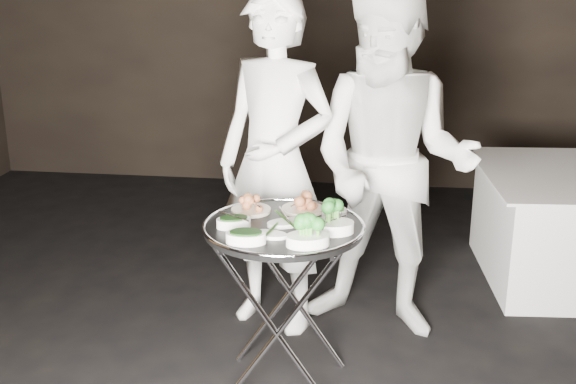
# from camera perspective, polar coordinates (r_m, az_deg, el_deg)

# --- Properties ---
(wall_back) EXTENTS (6.00, 0.05, 3.00)m
(wall_back) POSITION_cam_1_polar(r_m,az_deg,el_deg) (6.48, 2.20, 13.63)
(wall_back) COLOR black
(wall_back) RESTS_ON floor
(tray_stand) EXTENTS (0.56, 0.48, 0.83)m
(tray_stand) POSITION_cam_1_polar(r_m,az_deg,el_deg) (3.41, -0.33, -8.58)
(tray_stand) COLOR silver
(tray_stand) RESTS_ON floor
(serving_tray) EXTENTS (0.74, 0.74, 0.04)m
(serving_tray) POSITION_cam_1_polar(r_m,az_deg,el_deg) (3.26, -0.34, -2.78)
(serving_tray) COLOR black
(serving_tray) RESTS_ON tray_stand
(potato_plate_a) EXTENTS (0.19, 0.19, 0.07)m
(potato_plate_a) POSITION_cam_1_polar(r_m,az_deg,el_deg) (3.42, -2.95, -1.11)
(potato_plate_a) COLOR beige
(potato_plate_a) RESTS_ON serving_tray
(potato_plate_b) EXTENTS (0.20, 0.20, 0.07)m
(potato_plate_b) POSITION_cam_1_polar(r_m,az_deg,el_deg) (3.43, 1.16, -1.01)
(potato_plate_b) COLOR beige
(potato_plate_b) RESTS_ON serving_tray
(greens_bowl) EXTENTS (0.12, 0.12, 0.07)m
(greens_bowl) POSITION_cam_1_polar(r_m,az_deg,el_deg) (3.34, 3.67, -1.55)
(greens_bowl) COLOR white
(greens_bowl) RESTS_ON serving_tray
(asparagus_plate_a) EXTENTS (0.21, 0.18, 0.04)m
(asparagus_plate_a) POSITION_cam_1_polar(r_m,az_deg,el_deg) (3.25, -0.14, -2.35)
(asparagus_plate_a) COLOR white
(asparagus_plate_a) RESTS_ON serving_tray
(asparagus_plate_b) EXTENTS (0.17, 0.12, 0.03)m
(asparagus_plate_b) POSITION_cam_1_polar(r_m,az_deg,el_deg) (3.12, -1.48, -3.29)
(asparagus_plate_b) COLOR white
(asparagus_plate_b) RESTS_ON serving_tray
(spinach_bowl_a) EXTENTS (0.18, 0.15, 0.06)m
(spinach_bowl_a) POSITION_cam_1_polar(r_m,az_deg,el_deg) (3.23, -4.31, -2.30)
(spinach_bowl_a) COLOR white
(spinach_bowl_a) RESTS_ON serving_tray
(spinach_bowl_b) EXTENTS (0.18, 0.12, 0.07)m
(spinach_bowl_b) POSITION_cam_1_polar(r_m,az_deg,el_deg) (3.05, -3.35, -3.46)
(spinach_bowl_b) COLOR white
(spinach_bowl_b) RESTS_ON serving_tray
(broccoli_bowl_a) EXTENTS (0.21, 0.16, 0.08)m
(broccoli_bowl_a) POSITION_cam_1_polar(r_m,az_deg,el_deg) (3.17, 3.48, -2.56)
(broccoli_bowl_a) COLOR white
(broccoli_bowl_a) RESTS_ON serving_tray
(broccoli_bowl_b) EXTENTS (0.22, 0.19, 0.08)m
(broccoli_bowl_b) POSITION_cam_1_polar(r_m,az_deg,el_deg) (3.02, 1.58, -3.60)
(broccoli_bowl_b) COLOR white
(broccoli_bowl_b) RESTS_ON serving_tray
(serving_utensils) EXTENTS (0.58, 0.43, 0.01)m
(serving_utensils) POSITION_cam_1_polar(r_m,az_deg,el_deg) (3.30, 0.10, -1.40)
(serving_utensils) COLOR silver
(serving_utensils) RESTS_ON serving_tray
(waiter_left) EXTENTS (0.80, 0.66, 1.86)m
(waiter_left) POSITION_cam_1_polar(r_m,az_deg,el_deg) (3.88, -1.01, 2.20)
(waiter_left) COLOR white
(waiter_left) RESTS_ON floor
(waiter_right) EXTENTS (1.07, 0.92, 1.91)m
(waiter_right) POSITION_cam_1_polar(r_m,az_deg,el_deg) (3.84, 8.19, 2.15)
(waiter_right) COLOR white
(waiter_right) RESTS_ON floor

